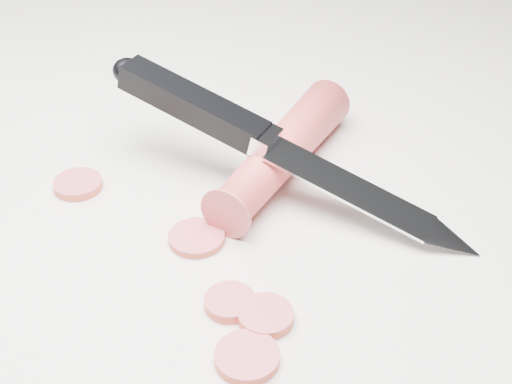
{
  "coord_description": "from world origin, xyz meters",
  "views": [
    {
      "loc": [
        0.07,
        -0.4,
        0.32
      ],
      "look_at": [
        0.06,
        -0.0,
        0.02
      ],
      "focal_mm": 50.0,
      "sensor_mm": 36.0,
      "label": 1
    }
  ],
  "objects": [
    {
      "name": "ground",
      "position": [
        0.0,
        0.0,
        0.0
      ],
      "size": [
        2.4,
        2.4,
        0.0
      ],
      "primitive_type": "plane",
      "color": "silver",
      "rests_on": "ground"
    },
    {
      "name": "carrot_slice_4",
      "position": [
        -0.07,
        0.03,
        0.0
      ],
      "size": [
        0.04,
        0.04,
        0.01
      ],
      "primitive_type": "cylinder",
      "color": "#C5464A",
      "rests_on": "ground"
    },
    {
      "name": "carrot",
      "position": [
        0.08,
        0.05,
        0.02
      ],
      "size": [
        0.11,
        0.17,
        0.03
      ],
      "primitive_type": "cylinder",
      "rotation": [
        1.57,
        0.0,
        -0.48
      ],
      "color": "red",
      "rests_on": "ground"
    },
    {
      "name": "carrot_slice_2",
      "position": [
        0.05,
        -0.09,
        0.0
      ],
      "size": [
        0.03,
        0.03,
        0.01
      ],
      "primitive_type": "cylinder",
      "color": "#C5464A",
      "rests_on": "ground"
    },
    {
      "name": "carrot_slice_0",
      "position": [
        0.02,
        -0.03,
        0.0
      ],
      "size": [
        0.04,
        0.04,
        0.01
      ],
      "primitive_type": "cylinder",
      "color": "#C5464A",
      "rests_on": "ground"
    },
    {
      "name": "carrot_slice_1",
      "position": [
        0.06,
        -0.14,
        0.0
      ],
      "size": [
        0.04,
        0.04,
        0.01
      ],
      "primitive_type": "cylinder",
      "color": "#C5464A",
      "rests_on": "ground"
    },
    {
      "name": "kitchen_knife",
      "position": [
        0.09,
        0.02,
        0.04
      ],
      "size": [
        0.28,
        0.16,
        0.08
      ],
      "primitive_type": null,
      "color": "silver",
      "rests_on": "ground"
    },
    {
      "name": "carrot_slice_3",
      "position": [
        0.07,
        -0.1,
        0.0
      ],
      "size": [
        0.03,
        0.03,
        0.01
      ],
      "primitive_type": "cylinder",
      "color": "#C5464A",
      "rests_on": "ground"
    }
  ]
}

